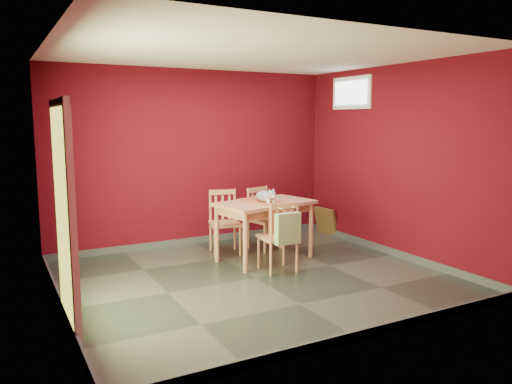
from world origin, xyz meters
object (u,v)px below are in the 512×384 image
tote_bag (288,228)px  cat (265,194)px  chair_far_left (225,221)px  chair_far_right (264,218)px  dining_table (265,209)px  picture_frame (326,221)px  chair_near (279,236)px

tote_bag → cat: cat is taller
chair_far_left → cat: (0.33, -0.62, 0.46)m
chair_far_left → tote_bag: size_ratio=2.01×
chair_far_right → cat: (-0.30, -0.57, 0.45)m
chair_far_left → tote_bag: (0.22, -1.40, 0.14)m
dining_table → chair_far_left: size_ratio=1.56×
chair_far_right → picture_frame: size_ratio=1.97×
chair_far_right → chair_near: chair_far_right is taller
chair_near → tote_bag: chair_near is taller
tote_bag → picture_frame: size_ratio=0.98×
chair_far_right → cat: cat is taller
chair_far_left → cat: 0.84m
dining_table → chair_far_right: bearing=62.4°
chair_far_left → picture_frame: bearing=7.4°
dining_table → chair_far_left: chair_far_left is taller
chair_near → tote_bag: 0.26m
chair_far_left → chair_far_right: (0.63, -0.05, 0.00)m
dining_table → cat: size_ratio=3.35×
tote_bag → cat: 0.85m
chair_far_left → cat: size_ratio=2.16×
chair_far_left → chair_near: bearing=-79.1°
chair_near → dining_table: bearing=79.2°
dining_table → picture_frame: (1.68, 0.87, -0.49)m
chair_near → picture_frame: bearing=38.8°
dining_table → chair_near: bearing=-100.8°
chair_near → tote_bag: bearing=-92.7°
tote_bag → picture_frame: (1.80, 1.66, -0.38)m
dining_table → cat: 0.21m
chair_near → chair_far_left: bearing=100.9°
chair_far_left → cat: bearing=-62.0°
dining_table → tote_bag: 0.81m
chair_near → cat: size_ratio=2.16×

